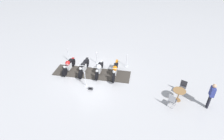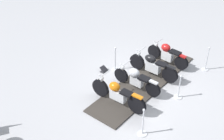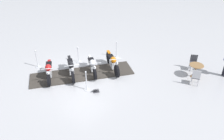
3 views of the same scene
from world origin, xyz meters
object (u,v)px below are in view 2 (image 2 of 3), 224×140
(stanchion_left_mid, at_px, (179,91))
(motorcycle_maroon, at_px, (167,54))
(stanchion_right_mid, at_px, (115,62))
(stanchion_left_front, at_px, (206,62))
(motorcycle_chrome, at_px, (136,79))
(motorcycle_copper, at_px, (117,93))
(motorcycle_black, at_px, (153,65))
(stanchion_left_rear, at_px, (143,126))
(info_placard, at_px, (104,70))

(stanchion_left_mid, bearing_deg, motorcycle_maroon, -177.32)
(stanchion_right_mid, bearing_deg, stanchion_left_front, 90.19)
(motorcycle_chrome, distance_m, stanchion_right_mid, 1.62)
(motorcycle_maroon, relative_size, stanchion_left_front, 1.44)
(motorcycle_maroon, height_order, motorcycle_copper, motorcycle_copper)
(motorcycle_black, relative_size, motorcycle_chrome, 1.08)
(stanchion_left_rear, xyz_separation_m, info_placard, (-3.68, -1.38, -0.27))
(stanchion_left_mid, xyz_separation_m, stanchion_left_rear, (1.92, -1.52, 0.02))
(motorcycle_copper, distance_m, stanchion_left_mid, 2.39)
(stanchion_left_front, distance_m, stanchion_left_mid, 2.45)
(stanchion_right_mid, bearing_deg, stanchion_left_rear, 12.98)
(motorcycle_black, bearing_deg, stanchion_left_mid, 158.96)
(motorcycle_black, distance_m, motorcycle_copper, 2.38)
(stanchion_left_mid, height_order, stanchion_right_mid, stanchion_right_mid)
(motorcycle_maroon, relative_size, motorcycle_black, 0.86)
(motorcycle_copper, relative_size, stanchion_left_mid, 1.91)
(motorcycle_copper, relative_size, info_placard, 5.26)
(motorcycle_copper, height_order, stanchion_left_front, stanchion_left_front)
(motorcycle_chrome, xyz_separation_m, motorcycle_copper, (0.94, -0.74, 0.01))
(motorcycle_maroon, bearing_deg, stanchion_left_rear, 114.02)
(motorcycle_copper, xyz_separation_m, stanchion_left_front, (-2.35, 3.86, -0.15))
(stanchion_left_front, bearing_deg, motorcycle_black, -78.56)
(motorcycle_maroon, xyz_separation_m, stanchion_right_mid, (0.46, -2.30, -0.11))
(stanchion_left_mid, relative_size, stanchion_left_rear, 0.94)
(stanchion_right_mid, bearing_deg, motorcycle_chrome, 29.91)
(motorcycle_maroon, height_order, stanchion_right_mid, stanchion_right_mid)
(stanchion_left_front, distance_m, stanchion_left_rear, 4.91)
(motorcycle_copper, bearing_deg, stanchion_left_rear, 155.43)
(stanchion_left_rear, height_order, info_placard, stanchion_left_rear)
(stanchion_left_rear, distance_m, info_placard, 3.94)
(motorcycle_maroon, relative_size, motorcycle_copper, 0.82)
(stanchion_left_mid, bearing_deg, stanchion_left_front, 141.58)
(motorcycle_maroon, xyz_separation_m, stanchion_left_rear, (4.29, -1.41, -0.17))
(stanchion_left_front, xyz_separation_m, stanchion_left_rear, (3.85, -3.05, -0.04))
(stanchion_left_mid, relative_size, stanchion_right_mid, 0.92)
(motorcycle_chrome, height_order, stanchion_left_mid, stanchion_left_mid)
(motorcycle_maroon, xyz_separation_m, motorcycle_chrome, (1.86, -1.49, -0.00))
(info_placard, bearing_deg, motorcycle_maroon, -39.21)
(motorcycle_copper, bearing_deg, stanchion_left_mid, -132.82)
(motorcycle_black, height_order, info_placard, motorcycle_black)
(stanchion_left_mid, bearing_deg, motorcycle_chrome, -107.70)
(stanchion_left_front, bearing_deg, motorcycle_copper, -58.71)
(stanchion_left_front, height_order, stanchion_left_rear, stanchion_left_front)
(motorcycle_black, bearing_deg, motorcycle_copper, 89.75)
(motorcycle_chrome, relative_size, motorcycle_copper, 0.88)
(info_placard, bearing_deg, stanchion_left_rear, -121.06)
(stanchion_left_mid, bearing_deg, motorcycle_copper, -79.67)
(stanchion_left_mid, height_order, info_placard, stanchion_left_mid)
(stanchion_left_mid, distance_m, stanchion_left_rear, 2.45)
(motorcycle_chrome, xyz_separation_m, info_placard, (-1.25, -1.30, -0.45))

